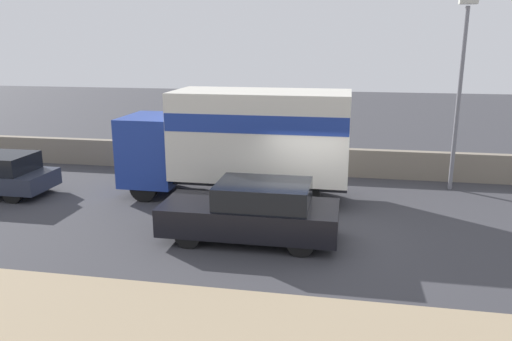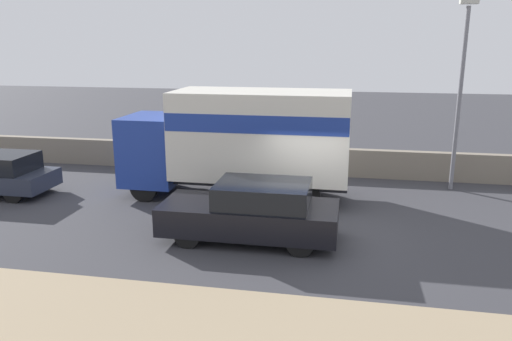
% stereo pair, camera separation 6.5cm
% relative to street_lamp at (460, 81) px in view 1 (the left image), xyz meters
% --- Properties ---
extents(ground_plane, '(80.00, 80.00, 0.00)m').
position_rel_street_lamp_xyz_m(ground_plane, '(-4.60, -5.00, -3.69)').
color(ground_plane, '#38383D').
extents(stone_wall_backdrop, '(60.00, 0.35, 1.05)m').
position_rel_street_lamp_xyz_m(stone_wall_backdrop, '(-4.60, 1.07, -3.16)').
color(stone_wall_backdrop, gray).
rests_on(stone_wall_backdrop, ground_plane).
extents(street_lamp, '(0.56, 0.28, 6.30)m').
position_rel_street_lamp_xyz_m(street_lamp, '(0.00, 0.00, 0.00)').
color(street_lamp, slate).
rests_on(street_lamp, ground_plane).
extents(box_truck, '(7.25, 2.53, 3.47)m').
position_rel_street_lamp_xyz_m(box_truck, '(-6.84, -2.26, -1.69)').
color(box_truck, navy).
rests_on(box_truck, ground_plane).
extents(car_hatchback, '(4.47, 1.84, 1.53)m').
position_rel_street_lamp_xyz_m(car_hatchback, '(-5.84, -5.77, -2.92)').
color(car_hatchback, black).
rests_on(car_hatchback, ground_plane).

